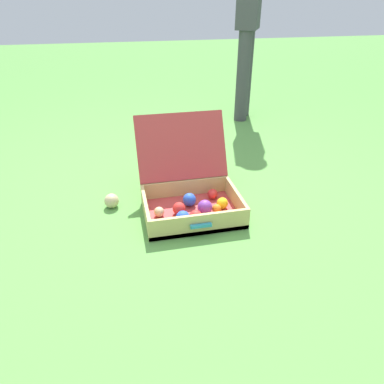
# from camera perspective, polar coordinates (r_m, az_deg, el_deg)

# --- Properties ---
(ground_plane) EXTENTS (16.00, 16.00, 0.00)m
(ground_plane) POSITION_cam_1_polar(r_m,az_deg,el_deg) (2.01, -2.15, -3.32)
(ground_plane) COLOR #569342
(open_suitcase) EXTENTS (0.53, 0.61, 0.48)m
(open_suitcase) POSITION_cam_1_polar(r_m,az_deg,el_deg) (1.99, -0.36, -0.07)
(open_suitcase) COLOR #B23838
(open_suitcase) RESTS_ON ground
(stray_ball_on_grass) EXTENTS (0.08, 0.08, 0.08)m
(stray_ball_on_grass) POSITION_cam_1_polar(r_m,az_deg,el_deg) (2.09, -12.85, -1.39)
(stray_ball_on_grass) COLOR #D1B784
(stray_ball_on_grass) RESTS_ON ground
(bystander_person) EXTENTS (0.31, 0.37, 1.62)m
(bystander_person) POSITION_cam_1_polar(r_m,az_deg,el_deg) (3.48, 9.14, 26.69)
(bystander_person) COLOR #3D3D42
(bystander_person) RESTS_ON ground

